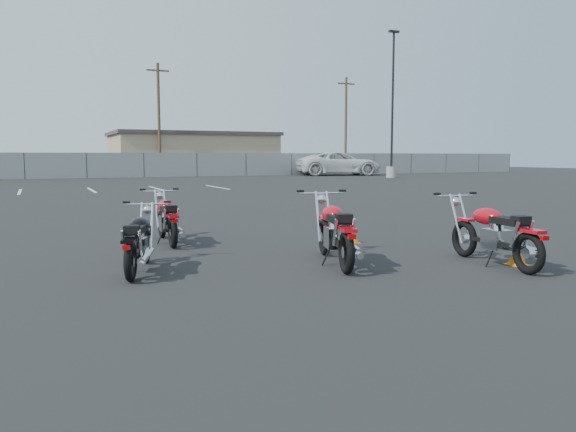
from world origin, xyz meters
name	(u,v)px	position (x,y,z in m)	size (l,w,h in m)	color
ground	(292,265)	(0.00, 0.00, 0.00)	(120.00, 120.00, 0.00)	black
motorcycle_front_red	(167,219)	(-1.19, 2.84, 0.43)	(0.75, 1.93, 0.94)	black
motorcycle_second_black	(139,242)	(-2.09, 0.45, 0.41)	(0.96, 1.82, 0.90)	black
motorcycle_third_red	(336,232)	(0.61, -0.17, 0.47)	(1.03, 2.09, 1.03)	black
motorcycle_rear_red	(495,234)	(2.68, -1.18, 0.45)	(0.79, 2.04, 1.00)	black
training_cone_near	(352,235)	(1.86, 1.45, 0.15)	(0.25, 0.25, 0.30)	orange
training_cone_far	(517,254)	(2.99, -1.31, 0.16)	(0.28, 0.28, 0.33)	orange
training_cone_extra	(502,233)	(4.61, 0.61, 0.14)	(0.24, 0.24, 0.29)	orange
light_pole_east	(392,140)	(20.18, 26.78, 2.71)	(0.80, 0.70, 10.38)	#999790
chainlink_fence	(87,165)	(0.00, 35.00, 0.90)	(80.06, 0.06, 1.80)	slate
tan_building_east	(192,153)	(10.00, 44.00, 1.86)	(14.40, 9.40, 3.70)	tan
utility_pole_c	(159,117)	(6.00, 39.00, 4.69)	(1.80, 0.24, 9.00)	#473121
utility_pole_d	(346,123)	(24.00, 40.00, 4.69)	(1.80, 0.24, 9.00)	#473121
parking_line_stripes	(57,191)	(-2.50, 20.00, 0.00)	(15.12, 4.00, 0.01)	silver
white_van	(339,157)	(19.22, 32.77, 1.50)	(7.91, 3.16, 3.00)	silver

